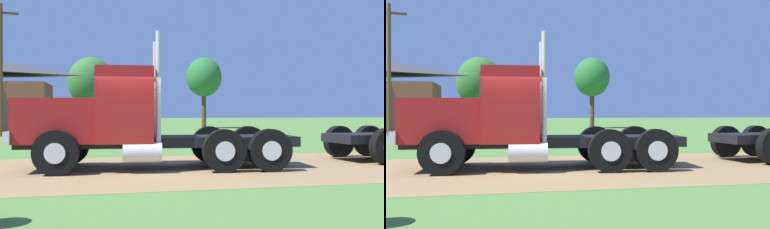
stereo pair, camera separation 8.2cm
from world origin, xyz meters
TOP-DOWN VIEW (x-y plane):
  - ground_plane at (0.00, 0.00)m, footprint 200.00×200.00m
  - dirt_track at (0.00, 0.00)m, footprint 120.00×6.83m
  - truck_foreground_white at (-0.50, 0.30)m, footprint 7.96×3.12m
  - utility_pole_far at (-7.39, 18.04)m, footprint 2.19×0.52m
  - tree_mid at (-1.98, 34.53)m, footprint 4.80×4.80m
  - tree_right at (8.89, 29.14)m, footprint 3.47×3.47m

SIDE VIEW (x-z plane):
  - ground_plane at x=0.00m, z-range 0.00..0.00m
  - dirt_track at x=0.00m, z-range 0.00..0.01m
  - truck_foreground_white at x=-0.50m, z-range -0.56..3.16m
  - utility_pole_far at x=-7.39m, z-range 0.26..8.90m
  - tree_mid at x=-1.98m, z-range 1.02..8.38m
  - tree_right at x=8.89m, z-range 1.50..8.43m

